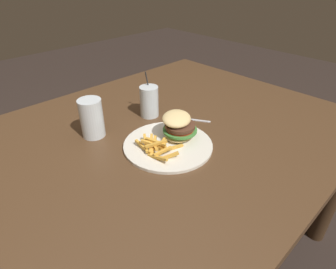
{
  "coord_description": "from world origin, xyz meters",
  "views": [
    {
      "loc": [
        -0.5,
        -0.66,
        1.26
      ],
      "look_at": [
        0.06,
        -0.08,
        0.76
      ],
      "focal_mm": 30.0,
      "sensor_mm": 36.0,
      "label": 1
    }
  ],
  "objects_px": {
    "meal_plate_near": "(173,136)",
    "juice_glass": "(149,102)",
    "spoon": "(176,117)",
    "beer_glass": "(92,119)"
  },
  "relations": [
    {
      "from": "meal_plate_near",
      "to": "juice_glass",
      "type": "xyz_separation_m",
      "value": [
        0.08,
        0.21,
        0.03
      ]
    },
    {
      "from": "juice_glass",
      "to": "spoon",
      "type": "height_order",
      "value": "juice_glass"
    },
    {
      "from": "meal_plate_near",
      "to": "spoon",
      "type": "relative_size",
      "value": 1.88
    },
    {
      "from": "meal_plate_near",
      "to": "juice_glass",
      "type": "bearing_deg",
      "value": 69.81
    },
    {
      "from": "meal_plate_near",
      "to": "juice_glass",
      "type": "distance_m",
      "value": 0.23
    },
    {
      "from": "meal_plate_near",
      "to": "spoon",
      "type": "xyz_separation_m",
      "value": [
        0.14,
        0.12,
        -0.02
      ]
    },
    {
      "from": "juice_glass",
      "to": "spoon",
      "type": "xyz_separation_m",
      "value": [
        0.06,
        -0.09,
        -0.05
      ]
    },
    {
      "from": "beer_glass",
      "to": "juice_glass",
      "type": "xyz_separation_m",
      "value": [
        0.25,
        -0.02,
        -0.01
      ]
    },
    {
      "from": "beer_glass",
      "to": "juice_glass",
      "type": "distance_m",
      "value": 0.25
    },
    {
      "from": "beer_glass",
      "to": "juice_glass",
      "type": "relative_size",
      "value": 0.78
    }
  ]
}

